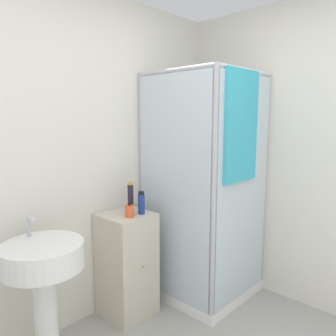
{
  "coord_description": "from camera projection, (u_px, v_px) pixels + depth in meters",
  "views": [
    {
      "loc": [
        -1.0,
        -0.45,
        1.56
      ],
      "look_at": [
        0.71,
        1.17,
        1.21
      ],
      "focal_mm": 35.0,
      "sensor_mm": 36.0,
      "label": 1
    }
  ],
  "objects": [
    {
      "name": "soap_dispenser",
      "position": [
        129.0,
        211.0,
        2.45
      ],
      "size": [
        0.07,
        0.07,
        0.12
      ],
      "color": "#E5562D",
      "rests_on": "vanity_cabinet"
    },
    {
      "name": "wall_back",
      "position": [
        40.0,
        165.0,
        2.23
      ],
      "size": [
        6.4,
        0.06,
        2.5
      ],
      "primitive_type": "cube",
      "color": "silver",
      "rests_on": "ground_plane"
    },
    {
      "name": "shampoo_bottle_blue",
      "position": [
        141.0,
        203.0,
        2.52
      ],
      "size": [
        0.05,
        0.05,
        0.18
      ],
      "color": "navy",
      "rests_on": "vanity_cabinet"
    },
    {
      "name": "shower_enclosure",
      "position": [
        207.0,
        231.0,
        2.84
      ],
      "size": [
        0.81,
        0.84,
        1.94
      ],
      "color": "white",
      "rests_on": "ground_plane"
    },
    {
      "name": "shampoo_bottle_tall_black",
      "position": [
        131.0,
        197.0,
        2.57
      ],
      "size": [
        0.05,
        0.05,
        0.24
      ],
      "color": "#281E33",
      "rests_on": "vanity_cabinet"
    },
    {
      "name": "vanity_cabinet",
      "position": [
        127.0,
        264.0,
        2.6
      ],
      "size": [
        0.37,
        0.39,
        0.83
      ],
      "color": "beige",
      "rests_on": "ground_plane"
    },
    {
      "name": "sink",
      "position": [
        44.0,
        275.0,
        1.94
      ],
      "size": [
        0.48,
        0.48,
        0.97
      ],
      "color": "white",
      "rests_on": "ground_plane"
    }
  ]
}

